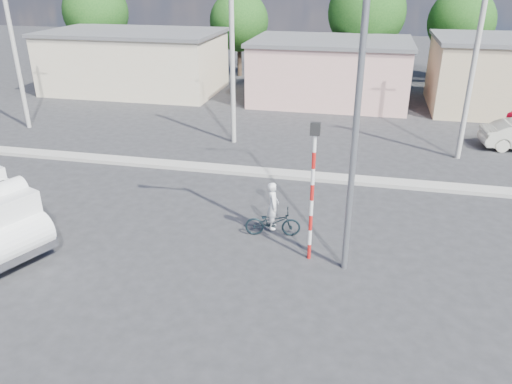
% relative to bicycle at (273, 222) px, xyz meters
% --- Properties ---
extents(ground_plane, '(120.00, 120.00, 0.00)m').
position_rel_bicycle_xyz_m(ground_plane, '(-1.82, -2.71, -0.49)').
color(ground_plane, '#29292B').
rests_on(ground_plane, ground).
extents(median, '(40.00, 0.80, 0.16)m').
position_rel_bicycle_xyz_m(median, '(-1.82, 5.29, -0.41)').
color(median, '#99968E').
rests_on(median, ground).
extents(bicycle, '(1.94, 0.95, 0.97)m').
position_rel_bicycle_xyz_m(bicycle, '(0.00, 0.00, 0.00)').
color(bicycle, black).
rests_on(bicycle, ground).
extents(cyclist, '(0.48, 0.65, 1.62)m').
position_rel_bicycle_xyz_m(cyclist, '(0.00, 0.00, 0.32)').
color(cyclist, white).
rests_on(cyclist, ground).
extents(traffic_pole, '(0.28, 0.18, 4.36)m').
position_rel_bicycle_xyz_m(traffic_pole, '(1.38, -1.21, 2.11)').
color(traffic_pole, red).
rests_on(traffic_pole, ground).
extents(streetlight, '(2.34, 0.22, 9.00)m').
position_rel_bicycle_xyz_m(streetlight, '(2.32, -1.51, 4.48)').
color(streetlight, slate).
rests_on(streetlight, ground).
extents(building_row, '(37.80, 7.30, 4.44)m').
position_rel_bicycle_xyz_m(building_row, '(-0.72, 19.29, 1.65)').
color(building_row, beige).
rests_on(building_row, ground).
extents(tree_row, '(51.24, 7.43, 8.42)m').
position_rel_bicycle_xyz_m(tree_row, '(5.63, 25.82, 4.47)').
color(tree_row, '#38281E').
rests_on(tree_row, ground).
extents(utility_poles, '(35.40, 0.24, 8.00)m').
position_rel_bicycle_xyz_m(utility_poles, '(1.43, 9.29, 3.58)').
color(utility_poles, '#99968E').
rests_on(utility_poles, ground).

